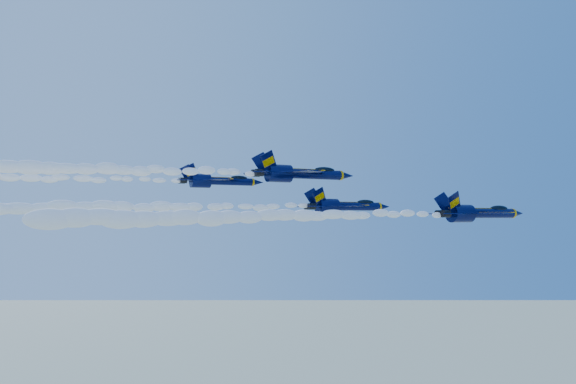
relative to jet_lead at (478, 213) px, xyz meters
name	(u,v)px	position (x,y,z in m)	size (l,w,h in m)	color
jet_lead	(478,213)	(0.00, 0.00, 0.00)	(17.21, 14.12, 6.40)	#040A34
smoke_trail_jet_lead	(272,216)	(-34.28, 0.00, -0.49)	(53.85, 2.33, 2.10)	white
jet_second	(344,206)	(-14.95, 13.72, 1.14)	(15.85, 13.00, 5.89)	#040A34
smoke_trail_jet_second	(130,207)	(-48.65, 13.72, 0.66)	(53.85, 2.15, 1.93)	white
jet_third	(299,173)	(-19.89, 19.84, 6.62)	(19.04, 15.62, 7.07)	#040A34
smoke_trail_jet_third	(75,168)	(-54.95, 19.84, 6.11)	(53.85, 2.58, 2.32)	white
jet_fourth	(217,181)	(-31.35, 27.93, 5.52)	(15.21, 12.48, 5.65)	#040A34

